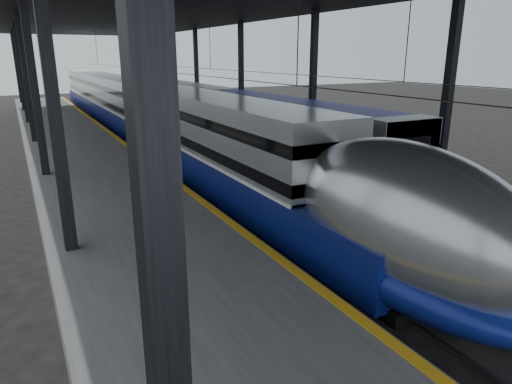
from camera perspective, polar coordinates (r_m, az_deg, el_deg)
ground at (r=12.74m, az=9.17°, el=-14.21°), size 160.00×160.00×0.00m
platform at (r=29.42m, az=-20.85°, el=3.85°), size 6.00×80.00×1.00m
yellow_strip at (r=29.77m, az=-15.60°, el=5.47°), size 0.30×80.00×0.01m
rails at (r=31.42m, az=-6.18°, el=4.84°), size 6.52×80.00×0.16m
canopy at (r=30.01m, az=-11.71°, el=21.40°), size 18.00×75.00×9.47m
tgv_train at (r=37.15m, az=-14.13°, el=9.49°), size 3.19×65.20×4.58m
second_train at (r=42.62m, az=-8.93°, el=10.59°), size 2.99×56.05×4.11m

